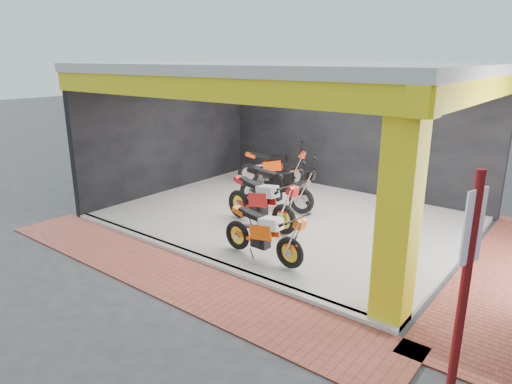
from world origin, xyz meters
TOP-DOWN VIEW (x-y plane):
  - ground at (0.00, 0.00)m, footprint 80.00×80.00m
  - showroom_floor at (0.00, 2.00)m, footprint 8.00×6.00m
  - showroom_ceiling at (0.00, 2.00)m, footprint 8.40×6.40m
  - back_wall at (0.00, 5.10)m, footprint 8.20×0.20m
  - left_wall at (-4.10, 2.00)m, footprint 0.20×6.20m
  - corner_column at (3.75, -0.75)m, footprint 0.50×0.50m
  - header_beam_front at (0.00, -1.00)m, footprint 8.40×0.30m
  - header_beam_right at (4.00, 2.00)m, footprint 0.30×6.40m
  - floor_kerb at (0.00, -1.02)m, footprint 8.00×0.20m
  - paver_front at (0.00, -1.80)m, footprint 9.00×1.40m
  - paver_right at (4.80, 2.00)m, footprint 1.40×7.00m
  - signpost at (4.90, -1.66)m, footprint 0.13×0.37m
  - moto_hero at (1.69, -0.40)m, footprint 2.03×0.84m
  - moto_row_a at (0.66, 0.90)m, footprint 2.37×1.17m
  - moto_row_b at (0.22, 2.29)m, footprint 2.31×1.11m
  - moto_row_d at (-1.27, 4.25)m, footprint 2.30×1.68m

SIDE VIEW (x-z plane):
  - ground at x=0.00m, z-range 0.00..0.00m
  - paver_front at x=0.00m, z-range 0.00..0.03m
  - paver_right at x=4.80m, z-range 0.00..0.03m
  - showroom_floor at x=0.00m, z-range 0.00..0.10m
  - floor_kerb at x=0.00m, z-range 0.00..0.10m
  - moto_hero at x=1.69m, z-range 0.10..1.32m
  - moto_row_d at x=-1.27m, z-range 0.10..1.42m
  - moto_row_b at x=0.22m, z-range 0.10..1.46m
  - moto_row_a at x=0.66m, z-range 0.10..1.49m
  - signpost at x=4.90m, z-range 0.13..2.82m
  - back_wall at x=0.00m, z-range 0.00..3.50m
  - left_wall at x=-4.10m, z-range 0.00..3.50m
  - corner_column at x=3.75m, z-range 0.00..3.50m
  - header_beam_front at x=0.00m, z-range 3.10..3.50m
  - header_beam_right at x=4.00m, z-range 3.10..3.50m
  - showroom_ceiling at x=0.00m, z-range 3.50..3.70m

